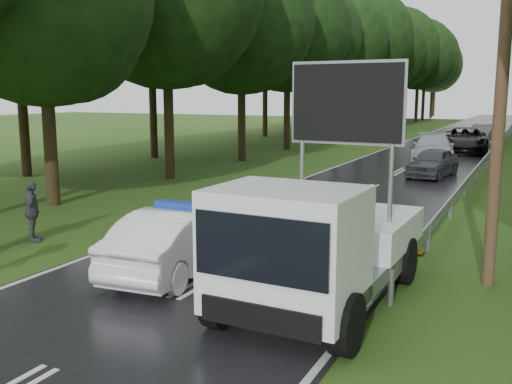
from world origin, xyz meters
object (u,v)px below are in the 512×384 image
Objects in this scene: police_sedan at (179,241)px; queue_car_second at (433,148)px; barrier at (253,235)px; queue_car_fourth at (483,134)px; civilian at (240,218)px; officer at (286,219)px; work_truck at (317,244)px; queue_car_first at (433,162)px; queue_car_third at (465,140)px.

queue_car_second is at bearing -99.01° from police_sedan.
barrier is at bearing -98.52° from queue_car_second.
civilian is at bearing -87.65° from queue_car_fourth.
civilian is (-1.19, -0.04, -0.09)m from officer.
police_sedan is 2.06m from civilian.
queue_car_fourth is (-0.32, 38.29, -0.46)m from work_truck.
police_sedan is 3.43m from work_truck.
police_sedan is 2.62m from officer.
work_truck is 3.97m from civilian.
barrier is 1.08m from officer.
barrier is 0.43× the size of queue_car_second.
barrier is at bearing -144.32° from police_sedan.
police_sedan is at bearing -90.65° from queue_car_first.
work_truck is at bearing 87.76° from officer.
officer reaches higher than queue_car_third.
police_sedan is 17.20m from queue_car_first.
queue_car_second is (-1.74, 23.65, -0.40)m from work_truck.
barrier is at bearing -86.85° from queue_car_first.
queue_car_first is (-0.79, 17.65, -0.51)m from work_truck.
civilian is 0.28× the size of queue_car_third.
civilian is 27.08m from queue_car_third.
work_truck is 2.74m from barrier.
officer is 14.98m from queue_car_first.
civilian reaches higher than queue_car_third.
civilian reaches higher than queue_car_fourth.
officer is 1.10× the size of civilian.
barrier is 16.00m from queue_car_first.
work_truck reaches higher than queue_car_second.
queue_car_second is (1.19, 20.99, -0.06)m from civilian.
barrier is 1.38× the size of civilian.
queue_car_third is 1.36× the size of queue_car_fourth.
queue_car_second reaches higher than barrier.
work_truck is at bearing -94.92° from queue_car_third.
queue_car_first is at bearing 65.63° from civilian.
barrier is 27.98m from queue_car_third.
civilian is (0.41, 2.02, 0.13)m from police_sedan.
officer is (1.60, 2.06, 0.22)m from police_sedan.
queue_car_third reaches higher than police_sedan.
queue_car_third is at bearing 97.46° from queue_car_first.
queue_car_fourth is at bearing 92.05° from work_truck.
queue_car_first is 12.00m from queue_car_third.
work_truck is 23.71m from queue_car_second.
queue_car_first is (1.31, 15.95, -0.05)m from barrier.
officer is 0.31× the size of queue_car_third.
officer reaches higher than police_sedan.
work_truck reaches higher than queue_car_first.
work_truck is at bearing -58.50° from civilian.
barrier is 0.58× the size of queue_car_first.
police_sedan is at bearing -101.46° from queue_car_third.
work_truck is 3.01× the size of officer.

